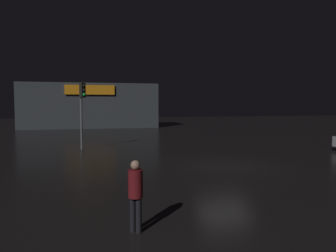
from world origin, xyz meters
The scene contains 4 objects.
ground_plane centered at (0.00, 0.00, 0.00)m, with size 120.00×120.00×0.00m, color black.
store_building centered at (-5.96, 29.32, 2.80)m, with size 16.91×6.32×5.59m.
traffic_signal_opposite centered at (-6.71, 7.55, 3.10)m, with size 0.42×0.43×4.37m.
pedestrian centered at (-5.40, -7.20, 0.99)m, with size 0.48×0.48×1.69m.
Camera 1 is at (-6.49, -14.68, 2.98)m, focal length 35.29 mm.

